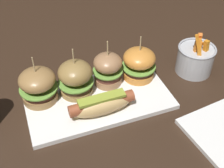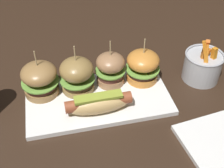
# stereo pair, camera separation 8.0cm
# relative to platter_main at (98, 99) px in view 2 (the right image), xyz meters

# --- Properties ---
(ground_plane) EXTENTS (3.00, 3.00, 0.00)m
(ground_plane) POSITION_rel_platter_main_xyz_m (0.00, 0.00, -0.01)
(ground_plane) COLOR black
(platter_main) EXTENTS (0.39, 0.20, 0.01)m
(platter_main) POSITION_rel_platter_main_xyz_m (0.00, 0.00, 0.00)
(platter_main) COLOR white
(platter_main) RESTS_ON ground
(hot_dog) EXTENTS (0.17, 0.05, 0.05)m
(hot_dog) POSITION_rel_platter_main_xyz_m (-0.01, -0.05, 0.04)
(hot_dog) COLOR tan
(hot_dog) RESTS_ON platter_main
(slider_far_left) EXTENTS (0.10, 0.10, 0.14)m
(slider_far_left) POSITION_rel_platter_main_xyz_m (-0.15, 0.05, 0.06)
(slider_far_left) COLOR olive
(slider_far_left) RESTS_ON platter_main
(slider_center_left) EXTENTS (0.10, 0.10, 0.14)m
(slider_center_left) POSITION_rel_platter_main_xyz_m (-0.05, 0.05, 0.06)
(slider_center_left) COLOR olive
(slider_center_left) RESTS_ON platter_main
(slider_center_right) EXTENTS (0.09, 0.09, 0.14)m
(slider_center_right) POSITION_rel_platter_main_xyz_m (0.05, 0.05, 0.06)
(slider_center_right) COLOR #996D49
(slider_center_right) RESTS_ON platter_main
(slider_far_right) EXTENTS (0.10, 0.10, 0.14)m
(slider_far_right) POSITION_rel_platter_main_xyz_m (0.14, 0.05, 0.05)
(slider_far_right) COLOR orange
(slider_far_right) RESTS_ON platter_main
(fries_bucket) EXTENTS (0.11, 0.11, 0.14)m
(fries_bucket) POSITION_rel_platter_main_xyz_m (0.32, 0.03, 0.04)
(fries_bucket) COLOR #B7BABF
(fries_bucket) RESTS_ON ground
(side_plate) EXTENTS (0.19, 0.19, 0.01)m
(side_plate) POSITION_rel_platter_main_xyz_m (0.26, -0.22, -0.00)
(side_plate) COLOR white
(side_plate) RESTS_ON ground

